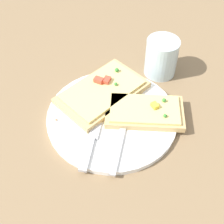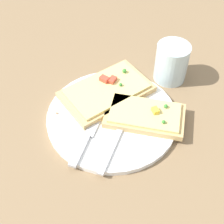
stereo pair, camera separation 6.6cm
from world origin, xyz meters
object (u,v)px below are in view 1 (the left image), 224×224
at_px(fork, 124,122).
at_px(pizza_slice_corner, 145,111).
at_px(drinking_glass, 161,57).
at_px(knife, 94,136).
at_px(plate, 112,117).
at_px(pizza_slice_main, 102,92).

xyz_separation_m(fork, pizza_slice_corner, (-0.03, -0.04, 0.01)).
bearing_deg(pizza_slice_corner, drinking_glass, 75.57).
xyz_separation_m(knife, pizza_slice_corner, (-0.07, -0.10, 0.01)).
bearing_deg(pizza_slice_corner, plate, -174.55).
bearing_deg(pizza_slice_corner, pizza_slice_main, 150.78).
height_order(plate, drinking_glass, drinking_glass).
relative_size(plate, fork, 1.23).
bearing_deg(knife, pizza_slice_corner, -51.08).
height_order(fork, pizza_slice_main, pizza_slice_main).
distance_m(plate, drinking_glass, 0.20).
height_order(plate, pizza_slice_corner, pizza_slice_corner).
height_order(plate, knife, knife).
bearing_deg(drinking_glass, knife, 79.09).
bearing_deg(fork, pizza_slice_main, 41.66).
height_order(fork, drinking_glass, drinking_glass).
bearing_deg(knife, plate, -23.22).
distance_m(plate, pizza_slice_main, 0.07).
bearing_deg(drinking_glass, fork, 87.73).
bearing_deg(pizza_slice_main, pizza_slice_corner, 102.96).
xyz_separation_m(fork, drinking_glass, (-0.01, -0.20, 0.03)).
height_order(knife, pizza_slice_corner, pizza_slice_corner).
relative_size(knife, pizza_slice_main, 0.88).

